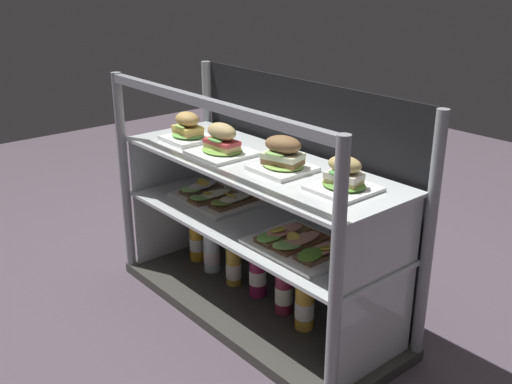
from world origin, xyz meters
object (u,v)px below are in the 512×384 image
object	(u,v)px
plated_roll_sandwich_mid_left	(283,157)
plated_roll_sandwich_left_of_center	(344,178)
juice_bottle_tucked_behind	(212,252)
juice_bottle_back_right	(258,276)
plated_roll_sandwich_far_left	(222,144)
open_sandwich_tray_mid_left	(216,196)
open_sandwich_tray_right_of_center	(299,244)
juice_bottle_front_left_end	(197,240)
plated_roll_sandwich_far_right	(188,130)
juice_bottle_front_right_end	(284,289)
juice_bottle_front_second	(234,265)
juice_bottle_front_middle	(305,304)

from	to	relation	value
plated_roll_sandwich_mid_left	plated_roll_sandwich_left_of_center	size ratio (longest dim) A/B	0.99
juice_bottle_tucked_behind	juice_bottle_back_right	bearing A→B (deg)	3.58
plated_roll_sandwich_far_left	open_sandwich_tray_mid_left	distance (m)	0.29
plated_roll_sandwich_far_left	plated_roll_sandwich_mid_left	world-z (taller)	plated_roll_sandwich_mid_left
open_sandwich_tray_right_of_center	juice_bottle_front_left_end	world-z (taller)	open_sandwich_tray_right_of_center
plated_roll_sandwich_far_right	juice_bottle_tucked_behind	distance (m)	0.54
plated_roll_sandwich_far_left	plated_roll_sandwich_mid_left	distance (m)	0.28
juice_bottle_tucked_behind	juice_bottle_front_right_end	size ratio (longest dim) A/B	0.94
plated_roll_sandwich_far_left	juice_bottle_front_right_end	distance (m)	0.59
plated_roll_sandwich_mid_left	open_sandwich_tray_right_of_center	xyz separation A→B (m)	(0.12, -0.03, -0.27)
juice_bottle_tucked_behind	plated_roll_sandwich_far_right	bearing A→B (deg)	-138.48
juice_bottle_front_second	plated_roll_sandwich_far_right	bearing A→B (deg)	-165.33
juice_bottle_front_second	juice_bottle_back_right	bearing A→B (deg)	7.37
open_sandwich_tray_right_of_center	open_sandwich_tray_mid_left	bearing A→B (deg)	175.08
juice_bottle_front_second	juice_bottle_front_middle	size ratio (longest dim) A/B	0.90
open_sandwich_tray_mid_left	juice_bottle_front_second	xyz separation A→B (m)	(0.10, 0.01, -0.27)
plated_roll_sandwich_far_right	juice_bottle_front_second	world-z (taller)	plated_roll_sandwich_far_right
plated_roll_sandwich_left_of_center	open_sandwich_tray_right_of_center	bearing A→B (deg)	-158.92
juice_bottle_front_middle	juice_bottle_front_second	bearing A→B (deg)	179.65
open_sandwich_tray_mid_left	juice_bottle_front_right_end	xyz separation A→B (m)	(0.39, 0.02, -0.26)
plated_roll_sandwich_far_left	plated_roll_sandwich_mid_left	xyz separation A→B (m)	(0.28, 0.05, 0.01)
open_sandwich_tray_right_of_center	plated_roll_sandwich_far_right	bearing A→B (deg)	-179.97
juice_bottle_tucked_behind	juice_bottle_back_right	distance (m)	0.28
plated_roll_sandwich_mid_left	juice_bottle_back_right	world-z (taller)	plated_roll_sandwich_mid_left
plated_roll_sandwich_far_left	plated_roll_sandwich_far_right	bearing A→B (deg)	177.37
open_sandwich_tray_mid_left	juice_bottle_tucked_behind	distance (m)	0.28
plated_roll_sandwich_far_left	open_sandwich_tray_mid_left	world-z (taller)	plated_roll_sandwich_far_left
open_sandwich_tray_mid_left	juice_bottle_front_left_end	xyz separation A→B (m)	(-0.17, 0.02, -0.27)
plated_roll_sandwich_left_of_center	juice_bottle_front_right_end	bearing A→B (deg)	177.02
juice_bottle_front_second	juice_bottle_back_right	distance (m)	0.13
juice_bottle_front_left_end	juice_bottle_front_right_end	bearing A→B (deg)	0.09
juice_bottle_back_right	juice_bottle_front_right_end	world-z (taller)	juice_bottle_front_right_end
plated_roll_sandwich_far_right	juice_bottle_front_right_end	world-z (taller)	plated_roll_sandwich_far_right
open_sandwich_tray_right_of_center	juice_bottle_tucked_behind	xyz separation A→B (m)	(-0.58, 0.05, -0.27)
open_sandwich_tray_right_of_center	juice_bottle_back_right	world-z (taller)	open_sandwich_tray_right_of_center
juice_bottle_front_right_end	juice_bottle_back_right	bearing A→B (deg)	178.00
plated_roll_sandwich_far_left	plated_roll_sandwich_mid_left	bearing A→B (deg)	9.30
open_sandwich_tray_right_of_center	juice_bottle_front_right_end	world-z (taller)	open_sandwich_tray_right_of_center
juice_bottle_front_second	juice_bottle_front_right_end	xyz separation A→B (m)	(0.29, 0.01, 0.01)
juice_bottle_tucked_behind	juice_bottle_front_second	distance (m)	0.15
open_sandwich_tray_mid_left	juice_bottle_tucked_behind	bearing A→B (deg)	169.86
juice_bottle_front_second	juice_bottle_front_right_end	bearing A→B (deg)	2.32
open_sandwich_tray_right_of_center	juice_bottle_front_right_end	xyz separation A→B (m)	(-0.14, 0.07, -0.26)
juice_bottle_tucked_behind	juice_bottle_front_right_end	xyz separation A→B (m)	(0.44, 0.01, 0.01)
plated_roll_sandwich_mid_left	juice_bottle_back_right	distance (m)	0.57
juice_bottle_front_left_end	juice_bottle_front_middle	distance (m)	0.68
plated_roll_sandwich_mid_left	juice_bottle_front_middle	size ratio (longest dim) A/B	0.76
plated_roll_sandwich_mid_left	juice_bottle_front_left_end	size ratio (longest dim) A/B	0.79
juice_bottle_front_left_end	juice_bottle_back_right	xyz separation A→B (m)	(0.40, 0.01, -0.01)
open_sandwich_tray_right_of_center	juice_bottle_tucked_behind	world-z (taller)	open_sandwich_tray_right_of_center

